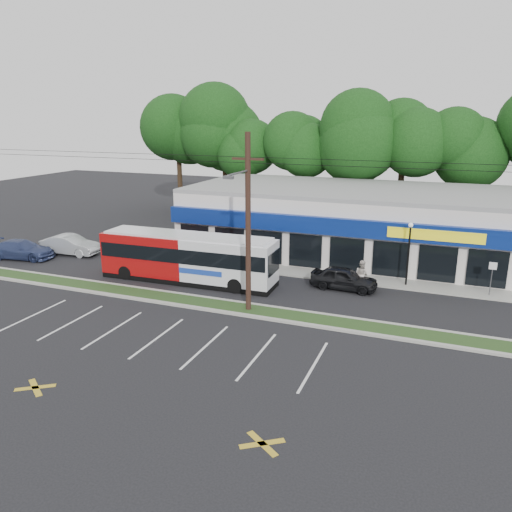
{
  "coord_description": "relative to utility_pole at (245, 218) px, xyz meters",
  "views": [
    {
      "loc": [
        13.14,
        -23.71,
        10.78
      ],
      "look_at": [
        1.9,
        5.0,
        2.11
      ],
      "focal_mm": 35.0,
      "sensor_mm": 36.0,
      "label": 1
    }
  ],
  "objects": [
    {
      "name": "ground",
      "position": [
        -2.83,
        -0.93,
        -5.41
      ],
      "size": [
        120.0,
        120.0,
        0.0
      ],
      "primitive_type": "plane",
      "color": "black",
      "rests_on": "ground"
    },
    {
      "name": "sign_post",
      "position": [
        13.17,
        7.65,
        -3.86
      ],
      "size": [
        0.45,
        0.1,
        2.23
      ],
      "color": "#59595E",
      "rests_on": "ground"
    },
    {
      "name": "utility_pole",
      "position": [
        0.0,
        0.0,
        0.0
      ],
      "size": [
        50.0,
        2.77,
        10.0
      ],
      "color": "black",
      "rests_on": "ground"
    },
    {
      "name": "car_silver",
      "position": [
        -17.78,
        6.07,
        -4.62
      ],
      "size": [
        4.9,
        2.01,
        1.58
      ],
      "primitive_type": "imported",
      "rotation": [
        0.0,
        0.0,
        1.64
      ],
      "color": "#A6ABAE",
      "rests_on": "ground"
    },
    {
      "name": "pedestrian_a",
      "position": [
        -0.83,
        6.65,
        -4.65
      ],
      "size": [
        0.66,
        0.65,
        1.52
      ],
      "primitive_type": "imported",
      "rotation": [
        0.0,
        0.0,
        3.89
      ],
      "color": "white",
      "rests_on": "ground"
    },
    {
      "name": "curb_south",
      "position": [
        -2.83,
        -0.78,
        -5.34
      ],
      "size": [
        40.0,
        0.25,
        0.14
      ],
      "primitive_type": "cube",
      "color": "#9E9E93",
      "rests_on": "ground"
    },
    {
      "name": "tree_line",
      "position": [
        1.17,
        25.07,
        3.0
      ],
      "size": [
        46.76,
        6.76,
        11.83
      ],
      "color": "black",
      "rests_on": "ground"
    },
    {
      "name": "car_dark",
      "position": [
        4.48,
        5.79,
        -4.69
      ],
      "size": [
        4.35,
        1.92,
        1.46
      ],
      "primitive_type": "imported",
      "rotation": [
        0.0,
        0.0,
        1.52
      ],
      "color": "black",
      "rests_on": "ground"
    },
    {
      "name": "car_blue",
      "position": [
        -20.48,
        3.74,
        -4.68
      ],
      "size": [
        5.33,
        2.87,
        1.47
      ],
      "primitive_type": "imported",
      "rotation": [
        0.0,
        0.0,
        1.74
      ],
      "color": "navy",
      "rests_on": "ground"
    },
    {
      "name": "sidewalk",
      "position": [
        2.17,
        8.07,
        -5.36
      ],
      "size": [
        32.0,
        2.2,
        0.1
      ],
      "primitive_type": "cube",
      "color": "#9E9E93",
      "rests_on": "ground"
    },
    {
      "name": "grass_strip",
      "position": [
        -2.83,
        0.07,
        -5.35
      ],
      "size": [
        40.0,
        1.6,
        0.12
      ],
      "primitive_type": "cube",
      "color": "#223C18",
      "rests_on": "ground"
    },
    {
      "name": "pedestrian_b",
      "position": [
        5.48,
        6.4,
        -4.48
      ],
      "size": [
        1.14,
        1.07,
        1.87
      ],
      "primitive_type": "imported",
      "rotation": [
        0.0,
        0.0,
        2.63
      ],
      "color": "#BEB5AB",
      "rests_on": "ground"
    },
    {
      "name": "metrobus",
      "position": [
        -5.64,
        3.57,
        -3.69
      ],
      "size": [
        12.17,
        2.9,
        3.25
      ],
      "rotation": [
        0.0,
        0.0,
        0.03
      ],
      "color": "#950B0C",
      "rests_on": "ground"
    },
    {
      "name": "lamp_post",
      "position": [
        8.17,
        7.87,
        -2.74
      ],
      "size": [
        0.3,
        0.3,
        4.25
      ],
      "color": "black",
      "rests_on": "ground"
    },
    {
      "name": "strip_mall",
      "position": [
        2.67,
        14.99,
        -2.76
      ],
      "size": [
        25.0,
        12.55,
        5.3
      ],
      "color": "silver",
      "rests_on": "ground"
    },
    {
      "name": "curb_north",
      "position": [
        -2.83,
        0.92,
        -5.34
      ],
      "size": [
        40.0,
        0.25,
        0.14
      ],
      "primitive_type": "cube",
      "color": "#9E9E93",
      "rests_on": "ground"
    }
  ]
}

